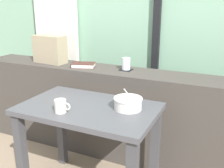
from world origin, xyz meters
name	(u,v)px	position (x,y,z in m)	size (l,w,h in m)	color
curtain_left_panel	(55,12)	(-1.05, 1.12, 1.25)	(0.56, 0.06, 2.50)	silver
window_divider_post	(158,9)	(0.15, 1.15, 1.30)	(0.07, 0.05, 2.60)	black
dark_console_ledge	(118,113)	(0.00, 0.55, 0.40)	(2.80, 0.35, 0.80)	#423D38
breakfast_table	(89,124)	(0.03, -0.04, 0.56)	(0.92, 0.57, 0.69)	#414145
coaster_square	(126,70)	(0.06, 0.58, 0.81)	(0.10, 0.10, 0.01)	black
juice_glass	(126,64)	(0.06, 0.58, 0.85)	(0.07, 0.07, 0.10)	white
closed_book	(83,65)	(-0.33, 0.52, 0.82)	(0.23, 0.19, 0.04)	#47231E
throw_pillow	(50,49)	(-0.72, 0.55, 0.93)	(0.32, 0.14, 0.26)	tan
soup_bowl	(128,104)	(0.29, 0.03, 0.73)	(0.19, 0.19, 0.15)	silver
ceramic_mug	(61,106)	(-0.07, -0.20, 0.73)	(0.11, 0.08, 0.08)	silver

